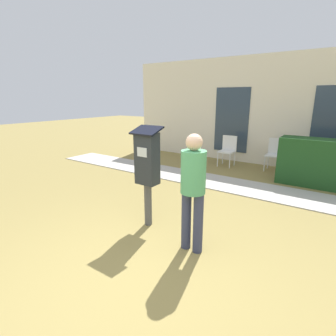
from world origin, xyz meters
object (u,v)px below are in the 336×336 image
at_px(parking_meter, 147,164).
at_px(outdoor_chair_left, 228,148).
at_px(person_standing, 193,185).
at_px(outdoor_chair_middle, 275,152).

xyz_separation_m(parking_meter, outdoor_chair_left, (-0.43, 4.35, -0.49)).
bearing_deg(outdoor_chair_left, parking_meter, -64.06).
bearing_deg(person_standing, outdoor_chair_left, 108.77).
relative_size(parking_meter, outdoor_chair_middle, 1.77).
bearing_deg(outdoor_chair_middle, outdoor_chair_left, 176.15).
height_order(parking_meter, person_standing, parking_meter).
bearing_deg(outdoor_chair_left, outdoor_chair_middle, 30.81).
relative_size(outdoor_chair_left, outdoor_chair_middle, 1.00).
bearing_deg(outdoor_chair_left, person_standing, -53.07).
height_order(person_standing, outdoor_chair_middle, person_standing).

